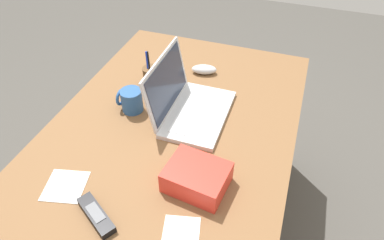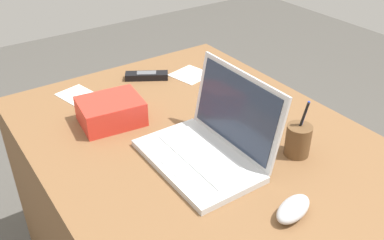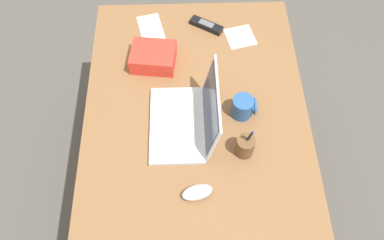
{
  "view_description": "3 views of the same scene",
  "coord_description": "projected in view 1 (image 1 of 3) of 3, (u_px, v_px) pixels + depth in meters",
  "views": [
    {
      "loc": [
        -0.9,
        -0.38,
        1.58
      ],
      "look_at": [
        -0.02,
        -0.07,
        0.74
      ],
      "focal_mm": 31.84,
      "sensor_mm": 36.0,
      "label": 1
    },
    {
      "loc": [
        0.81,
        -0.61,
        1.41
      ],
      "look_at": [
        -0.01,
        -0.05,
        0.8
      ],
      "focal_mm": 40.15,
      "sensor_mm": 36.0,
      "label": 2
    },
    {
      "loc": [
        0.84,
        -0.04,
        2.06
      ],
      "look_at": [
        0.05,
        -0.02,
        0.74
      ],
      "focal_mm": 36.94,
      "sensor_mm": 36.0,
      "label": 3
    }
  ],
  "objects": [
    {
      "name": "cordless_phone",
      "position": [
        96.0,
        215.0,
        0.98
      ],
      "size": [
        0.12,
        0.16,
        0.03
      ],
      "color": "black",
      "rests_on": "desk"
    },
    {
      "name": "desk",
      "position": [
        178.0,
        178.0,
        1.54
      ],
      "size": [
        1.26,
        0.9,
        0.71
      ],
      "primitive_type": "cube",
      "color": "brown",
      "rests_on": "ground"
    },
    {
      "name": "paper_note_left",
      "position": [
        65.0,
        186.0,
        1.08
      ],
      "size": [
        0.15,
        0.15,
        0.0
      ],
      "primitive_type": "cube",
      "rotation": [
        0.0,
        0.0,
        0.24
      ],
      "color": "white",
      "rests_on": "desk"
    },
    {
      "name": "computer_mouse",
      "position": [
        204.0,
        69.0,
        1.54
      ],
      "size": [
        0.08,
        0.12,
        0.04
      ],
      "primitive_type": "ellipsoid",
      "rotation": [
        0.0,
        0.0,
        0.24
      ],
      "color": "silver",
      "rests_on": "desk"
    },
    {
      "name": "laptop",
      "position": [
        188.0,
        104.0,
        1.31
      ],
      "size": [
        0.34,
        0.26,
        0.23
      ],
      "color": "silver",
      "rests_on": "desk"
    },
    {
      "name": "pen_holder",
      "position": [
        151.0,
        77.0,
        1.45
      ],
      "size": [
        0.07,
        0.07,
        0.16
      ],
      "color": "brown",
      "rests_on": "desk"
    },
    {
      "name": "coffee_mug_white",
      "position": [
        131.0,
        100.0,
        1.33
      ],
      "size": [
        0.08,
        0.1,
        0.09
      ],
      "color": "#26518C",
      "rests_on": "desk"
    },
    {
      "name": "snack_bag",
      "position": [
        197.0,
        177.0,
        1.05
      ],
      "size": [
        0.17,
        0.2,
        0.08
      ],
      "primitive_type": "cube",
      "rotation": [
        0.0,
        0.0,
        -0.12
      ],
      "color": "red",
      "rests_on": "desk"
    },
    {
      "name": "ground_plane",
      "position": [
        180.0,
        220.0,
        1.78
      ],
      "size": [
        6.0,
        6.0,
        0.0
      ],
      "primitive_type": "plane",
      "color": "#4C4944"
    }
  ]
}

